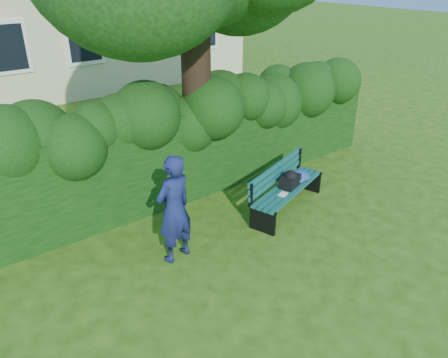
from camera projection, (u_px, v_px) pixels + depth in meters
ground at (245, 241)px, 7.52m from camera, size 80.00×80.00×0.00m
hedge at (176, 153)px, 8.70m from camera, size 10.00×1.00×1.80m
park_bench at (289, 183)px, 8.38m from camera, size 2.10×1.18×0.89m
man_reading at (174, 209)px, 6.71m from camera, size 0.73×0.56×1.80m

